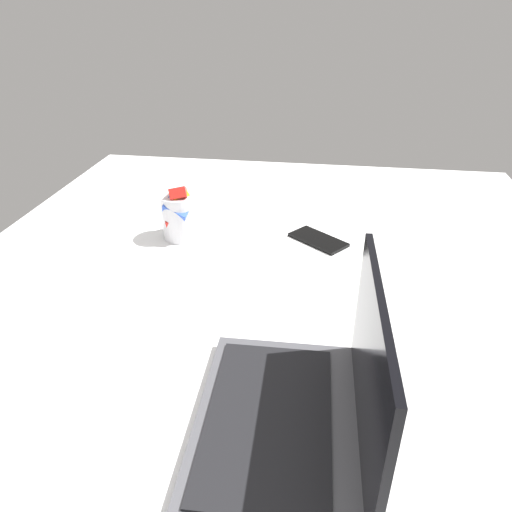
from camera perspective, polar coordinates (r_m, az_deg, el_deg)
bed_mattress at (r=96.88cm, az=0.84°, el=-10.85°), size 180.00×140.00×18.00cm
laptop at (r=67.06cm, az=5.61°, el=-17.78°), size 33.50×23.72×23.00cm
snack_cup at (r=116.93cm, az=-9.12°, el=4.91°), size 9.62×9.00×14.15cm
cell_phone at (r=116.72cm, az=7.47°, el=1.93°), size 14.08×15.17×0.80cm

